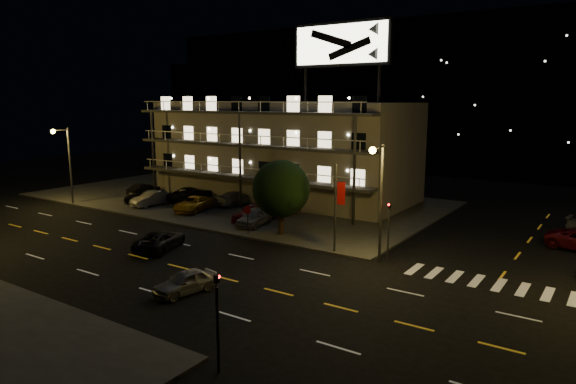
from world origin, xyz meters
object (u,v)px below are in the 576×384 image
Objects in this scene: lot_car_4 at (254,217)px; road_car_west at (160,240)px; tree at (281,190)px; road_car_east at (185,282)px; lot_car_2 at (194,204)px; lot_car_7 at (237,198)px.

road_car_west is (-1.64, -9.15, -0.22)m from lot_car_4.
road_car_east is (2.55, -13.19, -3.07)m from tree.
road_car_east is (14.51, -15.66, -0.19)m from lot_car_2.
tree is 4.68m from lot_car_4.
lot_car_7 is 1.27× the size of road_car_east.
tree reaches higher than lot_car_2.
lot_car_2 is 1.03× the size of lot_car_7.
road_car_west is at bearing 157.21° from road_car_east.
lot_car_7 is at bearing 133.57° from road_car_east.
tree is at bearing -142.01° from road_car_west.
lot_car_7 is (-10.40, 7.04, -2.87)m from tree.
lot_car_2 is 1.31× the size of road_car_east.
road_car_east is at bearing -60.33° from lot_car_2.
tree is 12.88m from lot_car_7.
road_car_east is at bearing -79.06° from tree.
lot_car_7 is 0.99× the size of road_car_west.
tree reaches higher than lot_car_4.
lot_car_4 reaches higher than road_car_west.
lot_car_7 is at bearing 145.88° from tree.
road_car_east is 9.33m from road_car_west.
lot_car_4 reaches higher than lot_car_7.
lot_car_4 is at bearing -22.16° from lot_car_2.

